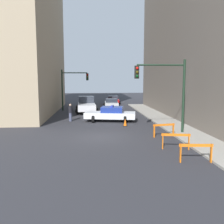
{
  "coord_description": "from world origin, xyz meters",
  "views": [
    {
      "loc": [
        -0.62,
        -16.79,
        3.86
      ],
      "look_at": [
        1.16,
        5.52,
        1.01
      ],
      "focal_mm": 40.0,
      "sensor_mm": 36.0,
      "label": 1
    }
  ],
  "objects_px": {
    "traffic_light_far": "(71,84)",
    "police_car": "(111,114)",
    "white_truck": "(86,105)",
    "pedestrian_crossing": "(70,112)",
    "traffic_light_near": "(168,85)",
    "barrier_mid": "(176,139)",
    "barrier_front": "(196,150)",
    "barrier_back": "(164,128)",
    "parked_car_mid": "(113,100)",
    "traffic_cone": "(125,122)",
    "parked_car_near": "(111,103)"
  },
  "relations": [
    {
      "from": "traffic_light_far",
      "to": "police_car",
      "type": "xyz_separation_m",
      "value": [
        4.41,
        -9.0,
        -2.67
      ]
    },
    {
      "from": "white_truck",
      "to": "pedestrian_crossing",
      "type": "bearing_deg",
      "value": -104.29
    },
    {
      "from": "traffic_light_near",
      "to": "barrier_mid",
      "type": "height_order",
      "value": "traffic_light_near"
    },
    {
      "from": "pedestrian_crossing",
      "to": "barrier_front",
      "type": "distance_m",
      "value": 14.35
    },
    {
      "from": "police_car",
      "to": "barrier_front",
      "type": "bearing_deg",
      "value": -154.82
    },
    {
      "from": "barrier_front",
      "to": "barrier_back",
      "type": "distance_m",
      "value": 5.42
    },
    {
      "from": "parked_car_mid",
      "to": "barrier_back",
      "type": "distance_m",
      "value": 24.49
    },
    {
      "from": "traffic_light_near",
      "to": "police_car",
      "type": "xyz_separation_m",
      "value": [
        -3.62,
        5.85,
        -2.81
      ]
    },
    {
      "from": "barrier_front",
      "to": "police_car",
      "type": "bearing_deg",
      "value": 104.47
    },
    {
      "from": "pedestrian_crossing",
      "to": "barrier_mid",
      "type": "height_order",
      "value": "pedestrian_crossing"
    },
    {
      "from": "police_car",
      "to": "barrier_front",
      "type": "relative_size",
      "value": 3.11
    },
    {
      "from": "police_car",
      "to": "traffic_cone",
      "type": "xyz_separation_m",
      "value": [
        1.05,
        -2.49,
        -0.41
      ]
    },
    {
      "from": "police_car",
      "to": "barrier_mid",
      "type": "height_order",
      "value": "police_car"
    },
    {
      "from": "white_truck",
      "to": "barrier_back",
      "type": "bearing_deg",
      "value": -70.45
    },
    {
      "from": "police_car",
      "to": "white_truck",
      "type": "bearing_deg",
      "value": 29.61
    },
    {
      "from": "white_truck",
      "to": "barrier_front",
      "type": "distance_m",
      "value": 19.98
    },
    {
      "from": "parked_car_near",
      "to": "barrier_mid",
      "type": "distance_m",
      "value": 21.49
    },
    {
      "from": "barrier_back",
      "to": "traffic_light_near",
      "type": "bearing_deg",
      "value": 62.04
    },
    {
      "from": "barrier_front",
      "to": "traffic_cone",
      "type": "height_order",
      "value": "barrier_front"
    },
    {
      "from": "police_car",
      "to": "parked_car_mid",
      "type": "xyz_separation_m",
      "value": [
        1.71,
        17.74,
        -0.05
      ]
    },
    {
      "from": "traffic_light_near",
      "to": "traffic_light_far",
      "type": "xyz_separation_m",
      "value": [
        -8.03,
        14.85,
        -0.13
      ]
    },
    {
      "from": "white_truck",
      "to": "police_car",
      "type": "bearing_deg",
      "value": -73.64
    },
    {
      "from": "traffic_light_far",
      "to": "barrier_front",
      "type": "height_order",
      "value": "traffic_light_far"
    },
    {
      "from": "police_car",
      "to": "pedestrian_crossing",
      "type": "relative_size",
      "value": 2.99
    },
    {
      "from": "white_truck",
      "to": "barrier_back",
      "type": "height_order",
      "value": "white_truck"
    },
    {
      "from": "white_truck",
      "to": "parked_car_mid",
      "type": "distance_m",
      "value": 11.45
    },
    {
      "from": "pedestrian_crossing",
      "to": "traffic_cone",
      "type": "xyz_separation_m",
      "value": [
        4.85,
        -2.93,
        -0.54
      ]
    },
    {
      "from": "traffic_light_far",
      "to": "pedestrian_crossing",
      "type": "bearing_deg",
      "value": -85.93
    },
    {
      "from": "parked_car_near",
      "to": "barrier_back",
      "type": "bearing_deg",
      "value": -80.75
    },
    {
      "from": "traffic_light_far",
      "to": "barrier_back",
      "type": "height_order",
      "value": "traffic_light_far"
    },
    {
      "from": "traffic_light_far",
      "to": "barrier_back",
      "type": "xyz_separation_m",
      "value": [
        7.58,
        -15.71,
        -2.78
      ]
    },
    {
      "from": "traffic_light_near",
      "to": "traffic_cone",
      "type": "bearing_deg",
      "value": 127.45
    },
    {
      "from": "traffic_light_near",
      "to": "parked_car_mid",
      "type": "relative_size",
      "value": 1.19
    },
    {
      "from": "parked_car_near",
      "to": "traffic_cone",
      "type": "bearing_deg",
      "value": -87.28
    },
    {
      "from": "barrier_back",
      "to": "traffic_cone",
      "type": "distance_m",
      "value": 4.72
    },
    {
      "from": "police_car",
      "to": "barrier_back",
      "type": "bearing_deg",
      "value": -143.97
    },
    {
      "from": "parked_car_near",
      "to": "traffic_cone",
      "type": "relative_size",
      "value": 6.66
    },
    {
      "from": "traffic_cone",
      "to": "barrier_front",
      "type": "bearing_deg",
      "value": -77.84
    },
    {
      "from": "traffic_light_near",
      "to": "barrier_back",
      "type": "distance_m",
      "value": 3.07
    },
    {
      "from": "barrier_back",
      "to": "barrier_mid",
      "type": "bearing_deg",
      "value": -94.27
    },
    {
      "from": "pedestrian_crossing",
      "to": "police_car",
      "type": "bearing_deg",
      "value": -178.1
    },
    {
      "from": "parked_car_mid",
      "to": "pedestrian_crossing",
      "type": "relative_size",
      "value": 2.63
    },
    {
      "from": "parked_car_near",
      "to": "barrier_front",
      "type": "xyz_separation_m",
      "value": [
        2.16,
        -23.69,
        -0.06
      ]
    },
    {
      "from": "parked_car_mid",
      "to": "barrier_back",
      "type": "height_order",
      "value": "parked_car_mid"
    },
    {
      "from": "barrier_mid",
      "to": "traffic_light_far",
      "type": "bearing_deg",
      "value": 111.29
    },
    {
      "from": "pedestrian_crossing",
      "to": "traffic_cone",
      "type": "height_order",
      "value": "pedestrian_crossing"
    },
    {
      "from": "barrier_back",
      "to": "traffic_cone",
      "type": "height_order",
      "value": "barrier_back"
    },
    {
      "from": "parked_car_near",
      "to": "pedestrian_crossing",
      "type": "height_order",
      "value": "pedestrian_crossing"
    },
    {
      "from": "police_car",
      "to": "white_truck",
      "type": "relative_size",
      "value": 0.9
    },
    {
      "from": "barrier_front",
      "to": "parked_car_mid",
      "type": "bearing_deg",
      "value": 92.72
    }
  ]
}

